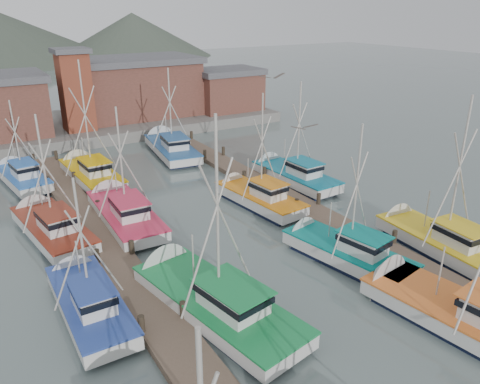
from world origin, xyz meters
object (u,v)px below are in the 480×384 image
lookout_tower (75,89)px  boat_4 (208,298)px  boat_8 (123,212)px  boat_12 (90,173)px  boat_1 (458,314)px

lookout_tower → boat_4: size_ratio=0.79×
boat_8 → boat_4: bearing=-87.4°
boat_8 → boat_12: size_ratio=0.89×
boat_8 → boat_12: (0.19, 9.35, 0.01)m
boat_1 → boat_4: size_ratio=0.99×
boat_1 → lookout_tower: bearing=91.5°
lookout_tower → boat_12: boat_12 is taller
boat_4 → lookout_tower: bearing=75.5°
boat_12 → lookout_tower: bearing=75.5°
boat_4 → boat_8: (-0.25, 12.00, -0.01)m
lookout_tower → boat_12: size_ratio=0.79×
lookout_tower → boat_8: lookout_tower is taller
boat_4 → boat_12: (-0.06, 21.35, 0.00)m
boat_8 → lookout_tower: bearing=84.4°
boat_1 → boat_8: 21.21m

